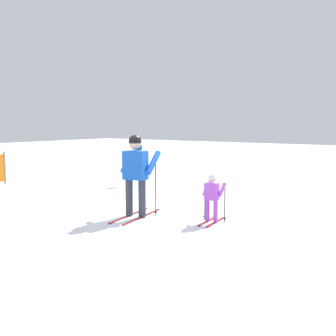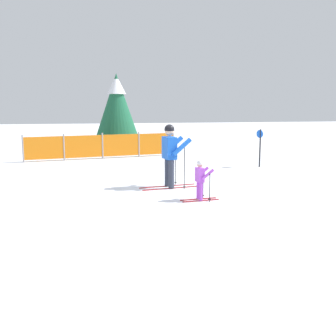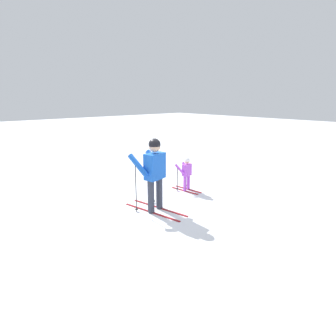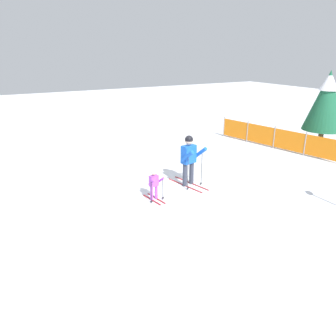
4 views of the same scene
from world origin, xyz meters
name	(u,v)px [view 4 (image 4 of 4)]	position (x,y,z in m)	size (l,w,h in m)	color
ground_plane	(193,187)	(0.00, 0.00, 0.00)	(60.00, 60.00, 0.00)	white
skier_adult	(189,156)	(-0.23, -0.05, 1.03)	(1.67, 0.82, 1.72)	maroon
skier_child	(154,183)	(0.26, -1.60, 0.56)	(0.93, 0.49, 0.97)	maroon
safety_fence	(274,137)	(-2.07, 5.85, 0.52)	(6.02, 1.23, 1.04)	gray
conifer_far	(327,100)	(-1.40, 8.28, 2.17)	(1.89, 1.89, 3.51)	#4C3823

